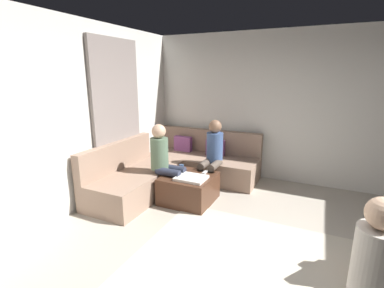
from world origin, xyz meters
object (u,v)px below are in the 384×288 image
sectional_couch (175,169)px  game_remote (205,172)px  coffee_mug (181,167)px  person_on_couch_back (213,153)px  ottoman (189,188)px  person_on_armchair (380,265)px  person_on_couch_side (165,159)px

sectional_couch → game_remote: sectional_couch is taller
coffee_mug → person_on_couch_back: size_ratio=0.08×
ottoman → person_on_couch_back: size_ratio=0.63×
game_remote → person_on_armchair: bearing=-40.6°
game_remote → person_on_couch_back: bearing=93.1°
ottoman → person_on_armchair: person_on_armchair is taller
ottoman → coffee_mug: bearing=140.7°
sectional_couch → person_on_couch_side: (0.15, -0.60, 0.38)m
ottoman → person_on_couch_side: size_ratio=0.63×
person_on_armchair → person_on_couch_back: bearing=167.1°
game_remote → sectional_couch: bearing=155.9°
game_remote → person_on_couch_side: (-0.56, -0.28, 0.23)m
person_on_couch_side → coffee_mug: bearing=145.5°
game_remote → person_on_couch_side: size_ratio=0.12×
coffee_mug → person_on_couch_side: bearing=-124.5°
game_remote → person_on_armchair: 2.74m
person_on_couch_side → ottoman: bearing=98.9°
sectional_couch → ottoman: size_ratio=3.36×
ottoman → person_on_couch_back: 0.76m
sectional_couch → person_on_couch_back: size_ratio=2.12×
sectional_couch → person_on_couch_side: 0.72m
sectional_couch → person_on_armchair: (2.79, -2.10, 0.36)m
person_on_couch_back → person_on_couch_side: (-0.54, -0.65, 0.00)m
person_on_couch_side → game_remote: bearing=116.4°
game_remote → person_on_couch_side: 0.67m
sectional_couch → person_on_couch_side: size_ratio=2.12×
person_on_couch_side → person_on_armchair: size_ratio=1.02×
person_on_couch_back → person_on_armchair: bearing=134.2°
ottoman → game_remote: game_remote is taller
sectional_couch → person_on_armchair: 3.50m
coffee_mug → game_remote: 0.40m
ottoman → person_on_couch_side: person_on_couch_side is taller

